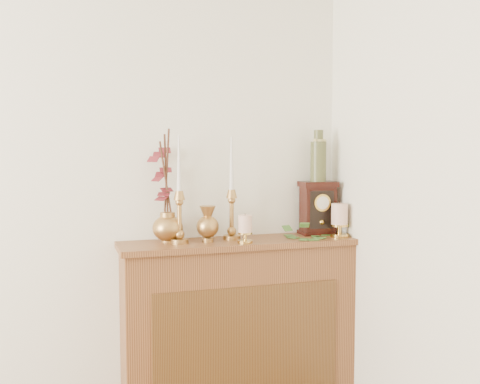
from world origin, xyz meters
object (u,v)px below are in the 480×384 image
object	(u,v)px
candlestick_left	(179,208)
mantel_clock	(318,208)
bud_vase	(208,224)
ceramic_vase	(318,158)
ginger_jar	(163,191)
candlestick_center	(232,206)

from	to	relation	value
candlestick_left	mantel_clock	xyz separation A→B (m)	(0.79, 0.07, -0.03)
bud_vase	ceramic_vase	bearing A→B (deg)	6.10
candlestick_left	ginger_jar	xyz separation A→B (m)	(-0.07, 0.09, 0.08)
candlestick_left	bud_vase	distance (m)	0.17
mantel_clock	ginger_jar	bearing A→B (deg)	-178.12
bud_vase	candlestick_left	bearing A→B (deg)	179.99
ginger_jar	mantel_clock	distance (m)	0.86
candlestick_left	candlestick_center	world-z (taller)	candlestick_left
candlestick_left	ginger_jar	world-z (taller)	ginger_jar
ginger_jar	ceramic_vase	size ratio (longest dim) A/B	2.02
candlestick_left	candlestick_center	size ratio (longest dim) A/B	1.01
bud_vase	mantel_clock	xyz separation A→B (m)	(0.64, 0.07, 0.05)
ginger_jar	ceramic_vase	distance (m)	0.87
candlestick_center	bud_vase	distance (m)	0.16
candlestick_center	ceramic_vase	world-z (taller)	ceramic_vase
mantel_clock	ceramic_vase	distance (m)	0.27
candlestick_left	bud_vase	world-z (taller)	candlestick_left
candlestick_center	ceramic_vase	distance (m)	0.56
candlestick_center	mantel_clock	xyz separation A→B (m)	(0.51, 0.03, -0.03)
candlestick_left	ceramic_vase	size ratio (longest dim) A/B	1.90
mantel_clock	ceramic_vase	xyz separation A→B (m)	(0.00, 0.00, 0.27)
mantel_clock	ceramic_vase	bearing A→B (deg)	90.00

